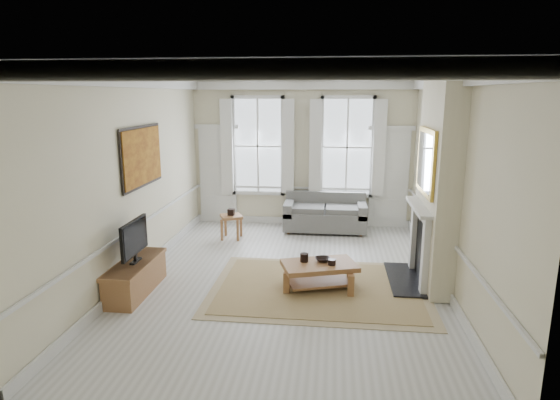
# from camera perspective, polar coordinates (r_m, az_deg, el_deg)

# --- Properties ---
(floor) EXTENTS (7.20, 7.20, 0.00)m
(floor) POSITION_cam_1_polar(r_m,az_deg,el_deg) (8.11, 0.82, -9.75)
(floor) COLOR #B7B5AD
(floor) RESTS_ON ground
(ceiling) EXTENTS (7.20, 7.20, 0.00)m
(ceiling) POSITION_cam_1_polar(r_m,az_deg,el_deg) (7.49, 0.90, 15.03)
(ceiling) COLOR white
(ceiling) RESTS_ON back_wall
(back_wall) EXTENTS (5.20, 0.00, 5.20)m
(back_wall) POSITION_cam_1_polar(r_m,az_deg,el_deg) (11.17, 2.71, 5.53)
(back_wall) COLOR beige
(back_wall) RESTS_ON floor
(left_wall) EXTENTS (0.00, 7.20, 7.20)m
(left_wall) POSITION_cam_1_polar(r_m,az_deg,el_deg) (8.29, -17.35, 2.43)
(left_wall) COLOR beige
(left_wall) RESTS_ON floor
(right_wall) EXTENTS (0.00, 7.20, 7.20)m
(right_wall) POSITION_cam_1_polar(r_m,az_deg,el_deg) (7.81, 20.22, 1.62)
(right_wall) COLOR beige
(right_wall) RESTS_ON floor
(window_left) EXTENTS (1.26, 0.20, 2.20)m
(window_left) POSITION_cam_1_polar(r_m,az_deg,el_deg) (11.21, -2.69, 6.59)
(window_left) COLOR #B2BCC6
(window_left) RESTS_ON back_wall
(window_right) EXTENTS (1.26, 0.20, 2.20)m
(window_right) POSITION_cam_1_polar(r_m,az_deg,el_deg) (11.07, 8.16, 6.40)
(window_right) COLOR #B2BCC6
(window_right) RESTS_ON back_wall
(door_left) EXTENTS (0.90, 0.08, 2.30)m
(door_left) POSITION_cam_1_polar(r_m,az_deg,el_deg) (11.53, -7.57, 2.90)
(door_left) COLOR silver
(door_left) RESTS_ON floor
(door_right) EXTENTS (0.90, 0.08, 2.30)m
(door_right) POSITION_cam_1_polar(r_m,az_deg,el_deg) (11.26, 13.14, 2.44)
(door_right) COLOR silver
(door_right) RESTS_ON floor
(painting) EXTENTS (0.05, 1.66, 1.06)m
(painting) POSITION_cam_1_polar(r_m,az_deg,el_deg) (8.49, -16.45, 5.12)
(painting) COLOR #C28321
(painting) RESTS_ON left_wall
(chimney_breast) EXTENTS (0.35, 1.70, 3.38)m
(chimney_breast) POSITION_cam_1_polar(r_m,az_deg,el_deg) (7.96, 18.67, 1.93)
(chimney_breast) COLOR beige
(chimney_breast) RESTS_ON floor
(hearth) EXTENTS (0.55, 1.50, 0.05)m
(hearth) POSITION_cam_1_polar(r_m,az_deg,el_deg) (8.34, 14.95, -9.34)
(hearth) COLOR black
(hearth) RESTS_ON floor
(fireplace) EXTENTS (0.21, 1.45, 1.33)m
(fireplace) POSITION_cam_1_polar(r_m,az_deg,el_deg) (8.14, 16.63, -4.72)
(fireplace) COLOR silver
(fireplace) RESTS_ON floor
(mirror) EXTENTS (0.06, 1.26, 1.06)m
(mirror) POSITION_cam_1_polar(r_m,az_deg,el_deg) (7.86, 17.31, 4.49)
(mirror) COLOR gold
(mirror) RESTS_ON chimney_breast
(sofa) EXTENTS (1.87, 0.91, 0.87)m
(sofa) POSITION_cam_1_polar(r_m,az_deg,el_deg) (10.91, 5.51, -1.85)
(sofa) COLOR #575654
(sofa) RESTS_ON floor
(side_table) EXTENTS (0.57, 0.57, 0.53)m
(side_table) POSITION_cam_1_polar(r_m,az_deg,el_deg) (10.28, -5.95, -2.43)
(side_table) COLOR brown
(side_table) RESTS_ON floor
(rug) EXTENTS (3.50, 2.60, 0.02)m
(rug) POSITION_cam_1_polar(r_m,az_deg,el_deg) (7.80, 4.76, -10.62)
(rug) COLOR #A28253
(rug) RESTS_ON floor
(coffee_table) EXTENTS (1.32, 1.01, 0.44)m
(coffee_table) POSITION_cam_1_polar(r_m,az_deg,el_deg) (7.67, 4.81, -8.25)
(coffee_table) COLOR brown
(coffee_table) RESTS_ON rug
(ceramic_pot_a) EXTENTS (0.14, 0.14, 0.14)m
(ceramic_pot_a) POSITION_cam_1_polar(r_m,az_deg,el_deg) (7.68, 2.97, -7.02)
(ceramic_pot_a) COLOR black
(ceramic_pot_a) RESTS_ON coffee_table
(ceramic_pot_b) EXTENTS (0.13, 0.13, 0.09)m
(ceramic_pot_b) POSITION_cam_1_polar(r_m,az_deg,el_deg) (7.58, 6.34, -7.53)
(ceramic_pot_b) COLOR black
(ceramic_pot_b) RESTS_ON coffee_table
(bowl) EXTENTS (0.29, 0.29, 0.06)m
(bowl) POSITION_cam_1_polar(r_m,az_deg,el_deg) (7.73, 5.23, -7.23)
(bowl) COLOR black
(bowl) RESTS_ON coffee_table
(tv_stand) EXTENTS (0.47, 1.45, 0.52)m
(tv_stand) POSITION_cam_1_polar(r_m,az_deg,el_deg) (7.89, -17.17, -8.98)
(tv_stand) COLOR brown
(tv_stand) RESTS_ON floor
(tv) EXTENTS (0.08, 0.90, 0.68)m
(tv) POSITION_cam_1_polar(r_m,az_deg,el_deg) (7.66, -17.33, -4.45)
(tv) COLOR black
(tv) RESTS_ON tv_stand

